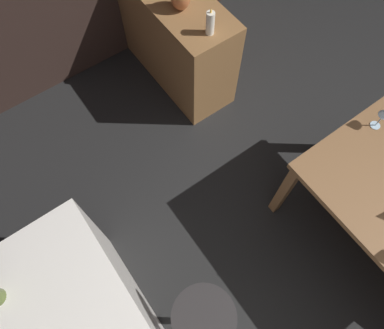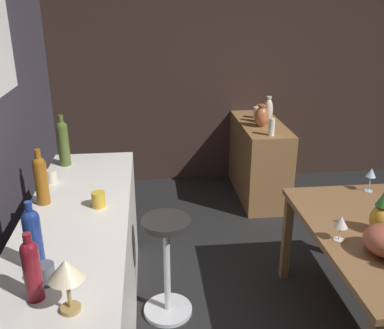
# 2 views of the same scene
# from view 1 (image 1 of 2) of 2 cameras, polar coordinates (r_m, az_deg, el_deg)

# --- Properties ---
(ground_plane) EXTENTS (9.00, 9.00, 0.00)m
(ground_plane) POSITION_cam_1_polar(r_m,az_deg,el_deg) (2.75, 19.51, -14.28)
(ground_plane) COLOR black
(sideboard_cabinet) EXTENTS (1.10, 0.44, 0.82)m
(sideboard_cabinet) POSITION_cam_1_polar(r_m,az_deg,el_deg) (3.06, -2.52, 19.70)
(sideboard_cabinet) COLOR olive
(sideboard_cabinet) RESTS_ON ground_plane
(bar_stool) EXTENTS (0.34, 0.34, 0.73)m
(bar_stool) POSITION_cam_1_polar(r_m,az_deg,el_deg) (2.17, 1.66, -23.92)
(bar_stool) COLOR #262323
(bar_stool) RESTS_ON ground_plane
(pillar_candle_tall) EXTENTS (0.06, 0.06, 0.19)m
(pillar_candle_tall) POSITION_cam_1_polar(r_m,az_deg,el_deg) (2.45, 2.98, 21.95)
(pillar_candle_tall) COLOR white
(pillar_candle_tall) RESTS_ON sideboard_cabinet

